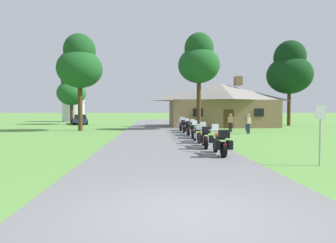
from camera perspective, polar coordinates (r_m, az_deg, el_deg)
The scene contains 21 objects.
ground_plane at distance 25.31m, azimuth -1.81°, elevation -2.31°, with size 500.00×500.00×0.00m, color #56893D.
asphalt_driveway at distance 23.31m, azimuth -1.69°, elevation -2.61°, with size 6.40×80.00×0.06m, color slate.
motorcycle_orange_nearest_to_camera at distance 12.46m, azimuth 10.38°, elevation -4.12°, with size 0.72×2.08×1.30m.
motorcycle_yellow_second_in_row at distance 14.86m, azimuth 7.33°, elevation -3.10°, with size 0.82×2.08×1.30m.
motorcycle_green_third_in_row at distance 17.40m, azimuth 5.83°, elevation -2.29°, with size 0.66×2.08×1.30m.
motorcycle_orange_fourth_in_row at distance 20.07m, azimuth 4.84°, elevation -1.70°, with size 0.75×2.08×1.30m.
motorcycle_white_fifth_in_row at distance 22.27m, azimuth 3.99°, elevation -1.35°, with size 0.78×2.08×1.30m.
motorcycle_green_sixth_in_row at distance 24.91m, azimuth 3.10°, elevation -0.98°, with size 0.83×2.08×1.30m.
motorcycle_orange_farthest_in_row at distance 27.47m, azimuth 2.60°, elevation -0.69°, with size 0.91×2.08×1.30m.
stone_lodge at distance 36.64m, azimuth 10.32°, elevation 3.33°, with size 13.06×8.17×6.24m.
bystander_tan_shirt_near_lodge at distance 27.31m, azimuth 12.23°, elevation -0.04°, with size 0.40×0.43×1.69m.
bystander_gray_shirt_beside_signpost at distance 28.94m, azimuth 15.39°, elevation 0.06°, with size 0.55×0.27×1.69m.
bystander_tan_shirt_by_tree at distance 25.53m, azimuth 15.59°, elevation -0.21°, with size 0.53×0.32×1.69m.
metal_signpost_roadside at distance 11.58m, azimuth 27.87°, elevation -1.12°, with size 0.36×0.06×2.14m.
tree_by_lodge_front at distance 30.59m, azimuth 6.13°, elevation 11.86°, with size 4.31×4.31×10.00m.
tree_left_far at distance 44.13m, azimuth -18.54°, elevation 5.94°, with size 4.09×4.09×7.68m.
tree_right_of_lodge at distance 41.52m, azimuth 22.87°, elevation 9.38°, with size 5.79×5.79×11.13m.
tree_left_near at distance 29.83m, azimuth -17.04°, elevation 10.86°, with size 4.37×4.37×9.43m.
metal_silo_distant at distance 54.95m, azimuth -18.18°, elevation 4.09°, with size 4.00×4.00×7.87m.
parked_white_suv_far_left at distance 46.55m, azimuth -16.88°, elevation 0.58°, with size 2.73×4.88×1.40m.
parked_navy_sedan_far_left at distance 42.81m, azimuth -16.86°, elevation 0.28°, with size 2.57×4.46×1.20m.
Camera 1 is at (-0.65, -5.22, 1.96)m, focal length 30.86 mm.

